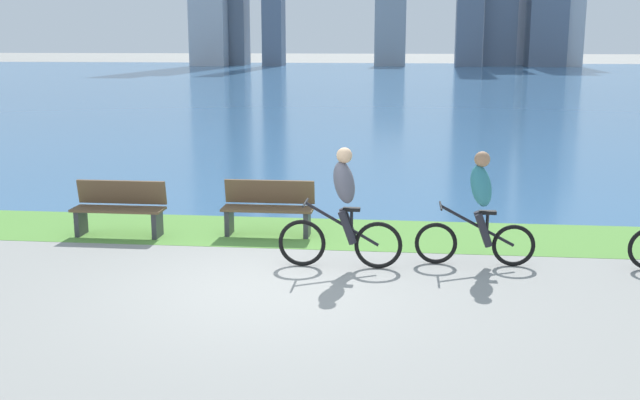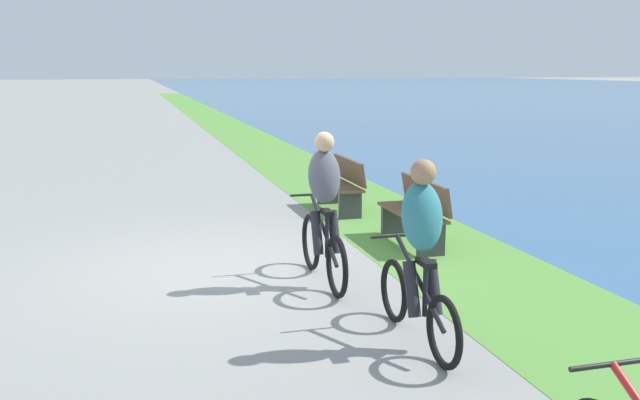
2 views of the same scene
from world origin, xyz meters
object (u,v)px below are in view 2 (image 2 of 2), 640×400
Objects in this scene: cyclist_lead at (324,210)px; cyclist_trailing at (420,253)px; bench_far_along_path at (416,212)px; bench_near_path at (342,185)px.

cyclist_lead reaches higher than cyclist_trailing.
cyclist_lead is 2.22m from bench_far_along_path.
bench_far_along_path is at bearing 128.77° from cyclist_lead.
bench_far_along_path is (-1.37, 1.70, -0.39)m from cyclist_lead.
bench_near_path is at bearing 169.38° from cyclist_trailing.
bench_near_path is 1.00× the size of bench_far_along_path.
bench_far_along_path is (-3.27, 1.38, -0.38)m from cyclist_trailing.
cyclist_lead is at bearing -20.16° from bench_near_path.
bench_near_path is (-5.70, 1.07, -0.38)m from cyclist_trailing.
cyclist_lead is at bearing -170.38° from cyclist_trailing.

